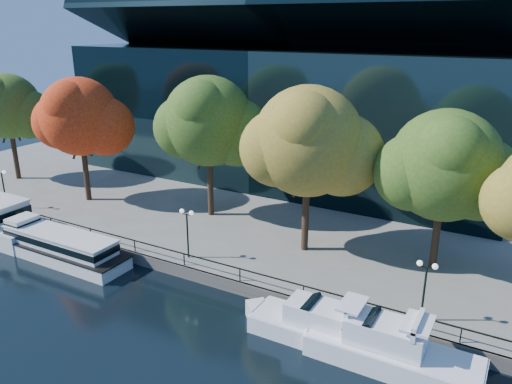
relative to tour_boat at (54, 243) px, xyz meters
The scene contains 15 objects.
ground 11.71m from the tour_boat, ahead, with size 160.00×160.00×0.00m, color black.
promenade 37.54m from the tour_boat, 71.95° to the left, with size 90.00×67.08×1.00m.
railing 11.93m from the tour_boat, 12.41° to the left, with size 88.20×0.08×0.99m.
convention_building 32.84m from the tour_boat, 76.22° to the left, with size 50.00×24.57×21.43m.
tour_boat is the anchor object (origin of this frame).
cruiser_near 24.17m from the tour_boat, ahead, with size 11.25×2.90×3.26m.
cruiser_far 27.98m from the tour_boat, ahead, with size 10.97×3.04×3.58m.
tree_0 23.69m from the tour_boat, 150.44° to the left, with size 9.33×7.65×12.35m.
tree_1 14.19m from the tour_boat, 122.44° to the left, with size 9.81×8.05×12.71m.
tree_2 16.95m from the tour_boat, 58.65° to the left, with size 10.39×8.52×13.30m.
tree_3 22.75m from the tour_boat, 27.31° to the left, with size 10.73×8.80×13.37m.
tree_4 31.66m from the tour_boat, 21.76° to the left, with size 10.04×8.24×12.12m.
lamp_0 12.41m from the tour_boat, 161.66° to the left, with size 1.26×0.36×4.03m.
lamp_1 12.06m from the tour_boat, 18.93° to the left, with size 1.26×0.36×4.03m.
lamp_2 29.50m from the tour_boat, ahead, with size 1.26×0.36×4.03m.
Camera 1 is at (21.73, -24.13, 18.71)m, focal length 35.00 mm.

